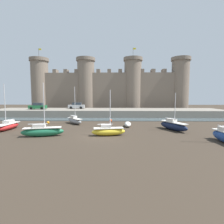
# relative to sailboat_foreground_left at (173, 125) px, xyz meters

# --- Properties ---
(ground_plane) EXTENTS (160.00, 160.00, 0.00)m
(ground_plane) POSITION_rel_sailboat_foreground_left_xyz_m (-10.37, -3.78, -0.68)
(ground_plane) COLOR #382D23
(water_channel) EXTENTS (80.00, 4.50, 0.10)m
(water_channel) POSITION_rel_sailboat_foreground_left_xyz_m (-10.37, 11.10, -0.63)
(water_channel) COLOR #47565B
(water_channel) RESTS_ON ground
(quay_road) EXTENTS (56.14, 10.00, 1.65)m
(quay_road) POSITION_rel_sailboat_foreground_left_xyz_m (-10.37, 18.35, 0.14)
(quay_road) COLOR gray
(quay_road) RESTS_ON ground
(castle) EXTENTS (50.02, 5.88, 19.78)m
(castle) POSITION_rel_sailboat_foreground_left_xyz_m (-10.37, 30.25, 6.78)
(castle) COLOR #7A6B5B
(castle) RESTS_ON ground
(sailboat_foreground_left) EXTENTS (3.24, 5.38, 5.39)m
(sailboat_foreground_left) POSITION_rel_sailboat_foreground_left_xyz_m (0.00, 0.00, 0.00)
(sailboat_foreground_left) COLOR #141E3D
(sailboat_foreground_left) RESTS_ON ground
(sailboat_near_channel_left) EXTENTS (5.12, 2.27, 6.51)m
(sailboat_near_channel_left) POSITION_rel_sailboat_foreground_left_xyz_m (-17.22, -4.34, -0.04)
(sailboat_near_channel_left) COLOR #1E6B47
(sailboat_near_channel_left) RESTS_ON ground
(rowboat_foreground_right) EXTENTS (1.16, 2.98, 0.77)m
(rowboat_foreground_right) POSITION_rel_sailboat_foreground_left_xyz_m (-6.35, 2.83, -0.28)
(rowboat_foreground_right) COLOR silver
(rowboat_foreground_right) RESTS_ON ground
(sailboat_midflat_left) EXTENTS (3.77, 4.34, 6.54)m
(sailboat_midflat_left) POSITION_rel_sailboat_foreground_left_xyz_m (-15.62, 5.49, -0.07)
(sailboat_midflat_left) COLOR gray
(sailboat_midflat_left) RESTS_ON ground
(sailboat_near_channel_right) EXTENTS (1.59, 5.21, 6.67)m
(sailboat_near_channel_right) POSITION_rel_sailboat_foreground_left_xyz_m (-24.12, -0.29, -0.13)
(sailboat_near_channel_right) COLOR red
(sailboat_near_channel_right) RESTS_ON ground
(sailboat_midflat_centre) EXTENTS (4.32, 1.88, 5.67)m
(sailboat_midflat_centre) POSITION_rel_sailboat_foreground_left_xyz_m (-9.20, -3.72, -0.09)
(sailboat_midflat_centre) COLOR yellow
(sailboat_midflat_centre) RESTS_ON ground
(mooring_buoy_off_centre) EXTENTS (0.51, 0.51, 0.51)m
(mooring_buoy_off_centre) POSITION_rel_sailboat_foreground_left_xyz_m (-9.26, 7.77, -0.43)
(mooring_buoy_off_centre) COLOR #E04C1E
(mooring_buoy_off_centre) RESTS_ON ground
(mooring_buoy_mid_mud) EXTENTS (0.48, 0.48, 0.48)m
(mooring_buoy_mid_mud) POSITION_rel_sailboat_foreground_left_xyz_m (-20.28, 5.20, -0.44)
(mooring_buoy_mid_mud) COLOR orange
(mooring_buoy_mid_mud) RESTS_ON ground
(car_quay_west) EXTENTS (4.17, 2.02, 1.62)m
(car_quay_west) POSITION_rel_sailboat_foreground_left_xyz_m (-27.58, 17.56, 1.75)
(car_quay_west) COLOR #1E6638
(car_quay_west) RESTS_ON quay_road
(car_quay_centre_west) EXTENTS (4.17, 2.02, 1.62)m
(car_quay_centre_west) POSITION_rel_sailboat_foreground_left_xyz_m (-18.53, 20.05, 1.75)
(car_quay_centre_west) COLOR #B2B5B7
(car_quay_centre_west) RESTS_ON quay_road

